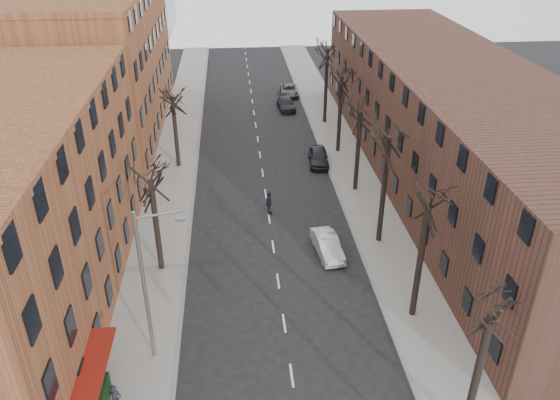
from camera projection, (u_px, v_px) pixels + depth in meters
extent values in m
cube|color=gray|center=(175.00, 162.00, 51.06)|extent=(4.00, 90.00, 0.15)
cube|color=gray|center=(344.00, 155.00, 52.33)|extent=(4.00, 90.00, 0.15)
cube|color=brown|center=(96.00, 65.00, 54.94)|extent=(12.00, 28.00, 14.00)
cube|color=#4C2B23|center=(451.00, 123.00, 46.23)|extent=(12.00, 50.00, 10.00)
cylinder|color=slate|center=(145.00, 290.00, 27.18)|extent=(0.20, 0.20, 9.00)
cylinder|color=slate|center=(158.00, 215.00, 25.20)|extent=(2.39, 0.12, 0.46)
cube|color=slate|center=(180.00, 219.00, 25.42)|extent=(0.50, 0.22, 0.14)
imported|color=silver|center=(327.00, 245.00, 37.56)|extent=(1.94, 4.29, 1.36)
imported|color=black|center=(319.00, 157.00, 50.47)|extent=(2.06, 4.42, 1.47)
imported|color=black|center=(286.00, 104.00, 63.74)|extent=(2.07, 4.55, 1.29)
imported|color=#54555B|center=(289.00, 90.00, 68.40)|extent=(2.29, 4.68, 1.28)
imported|color=black|center=(116.00, 400.00, 25.55)|extent=(0.62, 0.41, 1.69)
imported|color=black|center=(100.00, 372.00, 27.08)|extent=(0.90, 0.74, 1.68)
imported|color=black|center=(269.00, 203.00, 42.26)|extent=(0.50, 1.13, 1.90)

